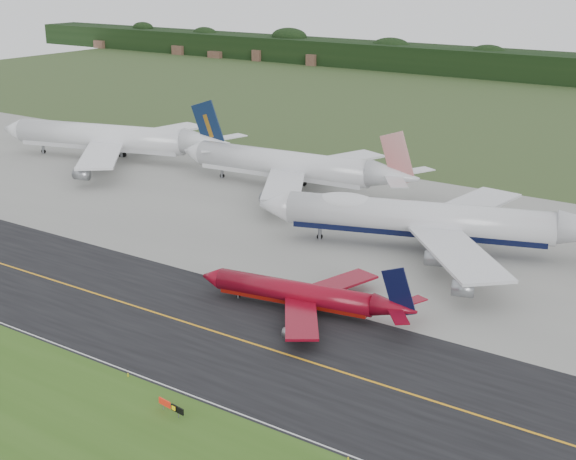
{
  "coord_description": "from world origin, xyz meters",
  "views": [
    {
      "loc": [
        74.67,
        -84.5,
        50.71
      ],
      "look_at": [
        2.18,
        22.0,
        7.28
      ],
      "focal_mm": 50.0,
      "sensor_mm": 36.0,
      "label": 1
    }
  ],
  "objects_px": {
    "jet_star_tail": "(294,166)",
    "taxiway_sign": "(171,406)",
    "jet_red_737": "(306,295)",
    "jet_ba_747": "(431,220)",
    "jet_navy_gold": "(113,138)"
  },
  "relations": [
    {
      "from": "jet_star_tail",
      "to": "taxiway_sign",
      "type": "bearing_deg",
      "value": -64.55
    },
    {
      "from": "jet_red_737",
      "to": "jet_star_tail",
      "type": "distance_m",
      "value": 68.96
    },
    {
      "from": "jet_red_737",
      "to": "jet_ba_747",
      "type": "bearing_deg",
      "value": 83.51
    },
    {
      "from": "jet_ba_747",
      "to": "jet_star_tail",
      "type": "height_order",
      "value": "jet_ba_747"
    },
    {
      "from": "jet_ba_747",
      "to": "jet_navy_gold",
      "type": "distance_m",
      "value": 101.14
    },
    {
      "from": "jet_ba_747",
      "to": "taxiway_sign",
      "type": "relative_size",
      "value": 15.32
    },
    {
      "from": "jet_ba_747",
      "to": "taxiway_sign",
      "type": "height_order",
      "value": "jet_ba_747"
    },
    {
      "from": "jet_red_737",
      "to": "jet_star_tail",
      "type": "bearing_deg",
      "value": 125.26
    },
    {
      "from": "jet_star_tail",
      "to": "jet_ba_747",
      "type": "bearing_deg",
      "value": -25.02
    },
    {
      "from": "jet_star_tail",
      "to": "jet_red_737",
      "type": "bearing_deg",
      "value": -54.74
    },
    {
      "from": "jet_navy_gold",
      "to": "jet_star_tail",
      "type": "height_order",
      "value": "jet_navy_gold"
    },
    {
      "from": "jet_navy_gold",
      "to": "taxiway_sign",
      "type": "xyz_separation_m",
      "value": [
        98.49,
        -86.5,
        -4.77
      ]
    },
    {
      "from": "jet_ba_747",
      "to": "jet_navy_gold",
      "type": "bearing_deg",
      "value": 170.17
    },
    {
      "from": "jet_star_tail",
      "to": "taxiway_sign",
      "type": "relative_size",
      "value": 14.36
    },
    {
      "from": "jet_ba_747",
      "to": "jet_navy_gold",
      "type": "relative_size",
      "value": 0.98
    }
  ]
}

